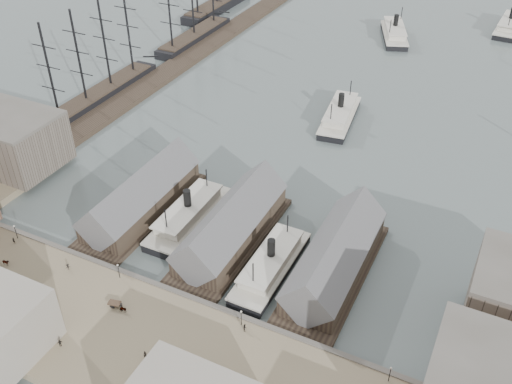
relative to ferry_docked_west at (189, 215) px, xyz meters
The scene contains 30 objects.
ground 22.60m from the ferry_docked_west, 54.65° to the right, with size 900.00×900.00×0.00m, color #515E5E.
quay 40.50m from the ferry_docked_west, 71.26° to the right, with size 180.00×30.00×2.00m, color #837358.
seawall 26.91m from the ferry_docked_west, 61.08° to the right, with size 180.00×1.20×2.30m, color #59544C.
west_wharf 98.48m from the ferry_docked_west, 123.96° to the left, with size 10.00×220.00×1.60m, color #2D231C.
ferry_shed_west 13.26m from the ferry_docked_west, behind, with size 14.00×42.00×12.60m.
ferry_shed_center 13.26m from the ferry_docked_west, ahead, with size 14.00×42.00×12.60m.
ferry_shed_east 39.09m from the ferry_docked_west, ahead, with size 14.00×42.00×12.60m.
warehouse_west_back 57.38m from the ferry_docked_west, behind, with size 26.00×20.00×14.00m, color #60564C.
lamp_post_far_w 40.87m from the ferry_docked_west, 141.64° to the right, with size 0.44×0.44×3.92m.
lamp_post_near_w 25.51m from the ferry_docked_west, 94.52° to the right, with size 0.44×0.44×3.92m.
lamp_post_near_e 37.82m from the ferry_docked_west, 42.13° to the right, with size 0.44×0.44×3.92m.
lamp_post_far_e 63.33m from the ferry_docked_west, 23.59° to the right, with size 0.44×0.44×3.92m.
ferry_docked_west is the anchor object (origin of this frame).
ferry_docked_east 26.96m from the ferry_docked_west, 15.34° to the right, with size 8.33×27.78×9.92m.
ferry_open_near 68.76m from the ferry_docked_west, 76.40° to the left, with size 12.48×30.09×10.43m.
ferry_open_mid 148.38m from the ferry_docked_west, 85.25° to the left, with size 19.34×31.79×10.90m.
ferry_open_far 187.89m from the ferry_docked_west, 72.78° to the left, with size 10.63×30.78×10.84m.
sailing_ship_near 77.57m from the ferry_docked_west, 145.13° to the left, with size 8.22×56.63×33.79m.
sailing_ship_mid 124.18m from the ferry_docked_west, 120.63° to the left, with size 8.33×48.12×34.24m.
sailing_ship_far 164.67m from the ferry_docked_west, 116.92° to the left, with size 9.36×51.99×38.47m.
horse_cart_left 43.63m from the ferry_docked_west, 129.33° to the right, with size 4.60×3.97×1.71m.
horse_cart_center 33.16m from the ferry_docked_west, 83.28° to the right, with size 4.89×2.07×1.45m.
horse_cart_right 48.95m from the ferry_docked_west, 60.39° to the right, with size 4.59×1.60×1.56m.
pedestrian_0 41.36m from the ferry_docked_west, 139.16° to the right, with size 0.61×0.45×1.68m, color black.
pedestrian_1 42.25m from the ferry_docked_west, 121.73° to the right, with size 0.76×0.59×1.57m, color black.
pedestrian_2 31.52m from the ferry_docked_west, 115.98° to the right, with size 1.02×0.59×1.58m, color black.
pedestrian_3 45.51m from the ferry_docked_west, 90.86° to the right, with size 1.05×0.44×1.79m, color black.
pedestrian_4 32.88m from the ferry_docked_west, 82.82° to the right, with size 0.88×0.57×1.79m, color black.
pedestrian_5 43.47m from the ferry_docked_west, 68.97° to the right, with size 0.65×0.48×1.80m, color black.
pedestrian_6 39.40m from the ferry_docked_west, 41.93° to the right, with size 0.85×0.66×1.74m, color black.
Camera 1 is at (51.68, -74.72, 90.10)m, focal length 40.00 mm.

